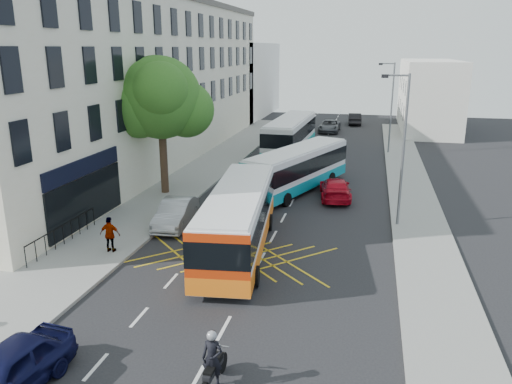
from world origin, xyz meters
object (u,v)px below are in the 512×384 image
Objects in this scene: bus_mid at (298,169)px; motorbike at (213,361)px; bus_near at (238,219)px; red_hatchback at (335,189)px; street_tree at (160,99)px; distant_car_grey at (329,126)px; pedestrian_far at (110,234)px; lamp_far at (391,103)px; parked_car_silver at (176,213)px; bus_far at (290,135)px; parked_car_blue at (5,373)px; distant_car_dark at (355,119)px; lamp_near at (402,143)px.

bus_mid is 20.96m from motorbike.
bus_near reaches higher than red_hatchback.
street_tree reaches higher than bus_near.
pedestrian_far is at bearing -99.46° from distant_car_grey.
lamp_far is 1.81× the size of parked_car_silver.
bus_near is 6.49× the size of pedestrian_far.
bus_far reaches higher than distant_car_grey.
parked_car_silver is (3.01, -5.57, -5.56)m from street_tree.
pedestrian_far is at bearing -169.31° from bus_near.
lamp_far is at bearing 49.19° from street_tree.
street_tree is at bearing 0.58° from red_hatchback.
bus_far is 2.73× the size of parked_car_blue.
street_tree is at bearing -109.90° from bus_far.
distant_car_grey is at bearing 64.20° from distant_car_dark.
red_hatchback is at bearing -132.10° from pedestrian_far.
distant_car_grey is at bearing 82.08° from bus_far.
bus_mid is (-6.26, 5.84, -3.08)m from lamp_near.
parked_car_silver is at bearing 33.98° from red_hatchback.
bus_far reaches higher than distant_car_dark.
lamp_near is (14.71, -2.97, -1.68)m from street_tree.
red_hatchback is (2.65, -1.32, -0.87)m from bus_mid.
lamp_near is 1.84× the size of parked_car_blue.
parked_car_silver is at bearing 99.70° from parked_car_blue.
parked_car_blue is 14.13m from parked_car_silver.
pedestrian_far reaches higher than parked_car_blue.
distant_car_dark is (-3.64, 17.78, -3.89)m from lamp_far.
distant_car_dark is (2.63, 31.93, -0.82)m from bus_mid.
pedestrian_far is (-7.60, 8.09, 0.14)m from motorbike.
distant_car_grey is at bearing 75.78° from parked_car_silver.
parked_car_blue is (-2.42, -34.47, -1.00)m from bus_far.
bus_far reaches higher than parked_car_silver.
motorbike is at bearing 83.66° from distant_car_dark.
distant_car_dark reaches higher than distant_car_grey.
lamp_far is (0.00, 20.00, 0.00)m from lamp_near.
distant_car_grey is at bearing 93.91° from motorbike.
bus_near reaches higher than pedestrian_far.
bus_far is 13.67m from distant_car_grey.
lamp_near is 9.10m from bus_mid.
distant_car_grey is 7.12m from distant_car_dark.
red_hatchback is 2.70× the size of pedestrian_far.
motorbike is 0.48× the size of parked_car_blue.
parked_car_blue is (-4.83, -22.57, -0.80)m from bus_mid.
lamp_far is at bearing 86.95° from bus_mid.
lamp_near is 12.60m from parked_car_silver.
bus_far is 34.57m from parked_car_blue.
distant_car_grey reaches higher than red_hatchback.
lamp_near is at bearing 7.47° from parked_car_silver.
bus_far is (6.03, 14.78, -4.55)m from street_tree.
street_tree is 1.10× the size of lamp_far.
distant_car_dark is (3.83, 43.01, -0.88)m from bus_near.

